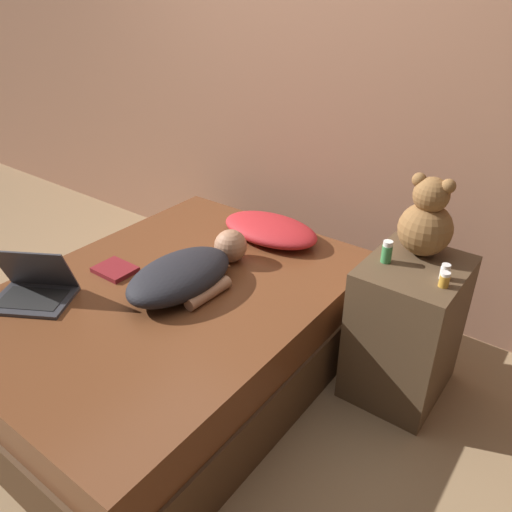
% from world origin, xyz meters
% --- Properties ---
extents(ground_plane, '(12.00, 12.00, 0.00)m').
position_xyz_m(ground_plane, '(0.00, 0.00, 0.00)').
color(ground_plane, '#937551').
extents(wall_back, '(8.00, 0.06, 2.60)m').
position_xyz_m(wall_back, '(0.00, 1.20, 1.30)').
color(wall_back, '#996B51').
rests_on(wall_back, ground_plane).
extents(bed, '(1.37, 1.84, 0.50)m').
position_xyz_m(bed, '(0.00, 0.00, 0.25)').
color(bed, '#4C331E').
rests_on(bed, ground_plane).
extents(nightstand, '(0.41, 0.50, 0.69)m').
position_xyz_m(nightstand, '(0.95, 0.56, 0.34)').
color(nightstand, brown).
rests_on(nightstand, ground_plane).
extents(pillow, '(0.57, 0.34, 0.11)m').
position_xyz_m(pillow, '(0.08, 0.69, 0.55)').
color(pillow, red).
rests_on(pillow, bed).
extents(person_lying, '(0.36, 0.73, 0.17)m').
position_xyz_m(person_lying, '(0.06, 0.07, 0.57)').
color(person_lying, black).
rests_on(person_lying, bed).
extents(laptop, '(0.42, 0.38, 0.24)m').
position_xyz_m(laptop, '(-0.43, -0.43, 0.55)').
color(laptop, '#333338').
rests_on(laptop, bed).
extents(teddy_bear, '(0.24, 0.24, 0.36)m').
position_xyz_m(teddy_bear, '(0.92, 0.68, 0.85)').
color(teddy_bear, brown).
rests_on(teddy_bear, nightstand).
extents(bottle_green, '(0.05, 0.05, 0.10)m').
position_xyz_m(bottle_green, '(0.83, 0.51, 0.74)').
color(bottle_green, '#3D8E4C').
rests_on(bottle_green, nightstand).
extents(bottle_white, '(0.04, 0.04, 0.07)m').
position_xyz_m(bottle_white, '(1.08, 0.52, 0.72)').
color(bottle_white, white).
rests_on(bottle_white, nightstand).
extents(bottle_amber, '(0.04, 0.04, 0.06)m').
position_xyz_m(bottle_amber, '(1.10, 0.46, 0.72)').
color(bottle_amber, gold).
rests_on(bottle_amber, nightstand).
extents(book, '(0.19, 0.15, 0.02)m').
position_xyz_m(book, '(-0.32, -0.06, 0.51)').
color(book, maroon).
rests_on(book, bed).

